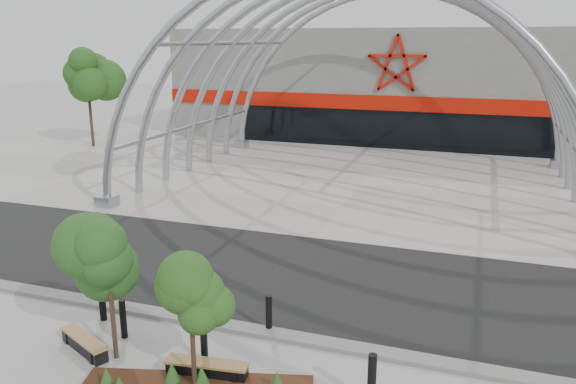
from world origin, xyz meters
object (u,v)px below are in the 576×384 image
street_tree_1 (190,295)px  bollard_2 (204,343)px  street_tree_0 (107,257)px  bench_0 (84,344)px  bench_1 (207,370)px

street_tree_1 → bollard_2: (-0.27, 0.98, -1.69)m
bollard_2 → street_tree_0: bearing=-167.1°
street_tree_0 → street_tree_1: 2.44m
bench_0 → bench_1: bench_1 is taller
street_tree_0 → bench_0: bearing=-179.7°
street_tree_0 → bench_0: (-0.89, -0.00, -2.37)m
bench_0 → bollard_2: size_ratio=1.69×
bench_0 → bollard_2: bollard_2 is taller
bench_1 → street_tree_0: bearing=179.4°
bench_1 → bollard_2: bearing=122.5°
street_tree_0 → bollard_2: size_ratio=3.42×
street_tree_1 → bench_0: (-3.25, 0.50, -2.03)m
bench_0 → bench_1: 3.30m
bench_0 → bollard_2: 3.04m
street_tree_0 → bench_1: 3.37m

